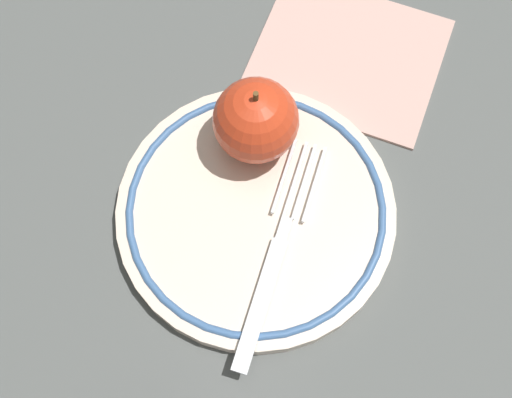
{
  "coord_description": "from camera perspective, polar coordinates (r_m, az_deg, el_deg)",
  "views": [
    {
      "loc": [
        -0.19,
        -0.05,
        0.52
      ],
      "look_at": [
        -0.01,
        0.02,
        0.04
      ],
      "focal_mm": 50.0,
      "sensor_mm": 36.0,
      "label": 1
    }
  ],
  "objects": [
    {
      "name": "apple_red_whole",
      "position": [
        0.53,
        -0.02,
        6.29
      ],
      "size": [
        0.06,
        0.06,
        0.07
      ],
      "color": "red",
      "rests_on": "plate"
    },
    {
      "name": "ground_plane",
      "position": [
        0.56,
        2.38,
        -0.85
      ],
      "size": [
        2.0,
        2.0,
        0.0
      ],
      "primitive_type": "plane",
      "color": "#4E514F"
    },
    {
      "name": "napkin_folded",
      "position": [
        0.62,
        7.8,
        11.22
      ],
      "size": [
        0.13,
        0.16,
        0.01
      ],
      "primitive_type": "cube",
      "rotation": [
        0.0,
        0.0,
        0.02
      ],
      "color": "tan",
      "rests_on": "ground_plane"
    },
    {
      "name": "fork",
      "position": [
        0.52,
        1.51,
        -4.72
      ],
      "size": [
        0.18,
        0.03,
        0.0
      ],
      "rotation": [
        0.0,
        0.0,
        0.07
      ],
      "color": "silver",
      "rests_on": "plate"
    },
    {
      "name": "plate",
      "position": [
        0.55,
        -0.0,
        -1.08
      ],
      "size": [
        0.21,
        0.21,
        0.02
      ],
      "color": "beige",
      "rests_on": "ground_plane"
    }
  ]
}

